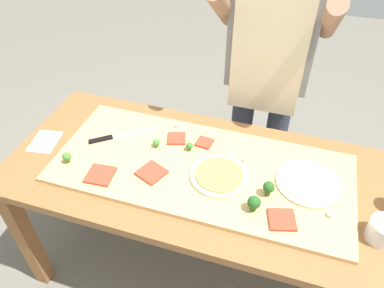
{
  "coord_description": "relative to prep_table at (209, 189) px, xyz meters",
  "views": [
    {
      "loc": [
        0.26,
        -1.07,
        1.91
      ],
      "look_at": [
        -0.1,
        0.05,
        0.87
      ],
      "focal_mm": 34.42,
      "sensor_mm": 36.0,
      "label": 1
    }
  ],
  "objects": [
    {
      "name": "ground_plane",
      "position": [
        0.0,
        0.0,
        -0.67
      ],
      "size": [
        8.0,
        8.0,
        0.0
      ],
      "primitive_type": "plane",
      "color": "#6B665B"
    },
    {
      "name": "prep_table",
      "position": [
        0.0,
        0.0,
        0.0
      ],
      "size": [
        1.78,
        0.76,
        0.77
      ],
      "color": "brown",
      "rests_on": "ground"
    },
    {
      "name": "cutting_board",
      "position": [
        -0.04,
        0.01,
        0.11
      ],
      "size": [
        1.27,
        0.55,
        0.02
      ],
      "primitive_type": "cube",
      "color": "tan",
      "rests_on": "prep_table"
    },
    {
      "name": "chefs_knife",
      "position": [
        -0.49,
        0.06,
        0.13
      ],
      "size": [
        0.26,
        0.21,
        0.02
      ],
      "color": "#B7BABF",
      "rests_on": "cutting_board"
    },
    {
      "name": "pizza_whole_pesto_green",
      "position": [
        0.05,
        -0.03,
        0.13
      ],
      "size": [
        0.25,
        0.25,
        0.02
      ],
      "color": "beige",
      "rests_on": "cutting_board"
    },
    {
      "name": "pizza_whole_white_garlic",
      "position": [
        0.4,
        0.04,
        0.13
      ],
      "size": [
        0.27,
        0.27,
        0.02
      ],
      "color": "beige",
      "rests_on": "cutting_board"
    },
    {
      "name": "pizza_slice_far_right",
      "position": [
        -0.23,
        -0.1,
        0.13
      ],
      "size": [
        0.14,
        0.14,
        0.01
      ],
      "primitive_type": "cube",
      "rotation": [
        0.0,
        0.0,
        -0.4
      ],
      "color": "#BC3D28",
      "rests_on": "cutting_board"
    },
    {
      "name": "pizza_slice_center",
      "position": [
        0.33,
        -0.17,
        0.13
      ],
      "size": [
        0.12,
        0.12,
        0.01
      ],
      "primitive_type": "cube",
      "rotation": [
        0.0,
        0.0,
        0.27
      ],
      "color": "#BC3D28",
      "rests_on": "cutting_board"
    },
    {
      "name": "pizza_slice_far_left",
      "position": [
        -0.07,
        0.15,
        0.13
      ],
      "size": [
        0.08,
        0.08,
        0.01
      ],
      "primitive_type": "cube",
      "rotation": [
        0.0,
        0.0,
        -0.11
      ],
      "color": "#BC3D28",
      "rests_on": "cutting_board"
    },
    {
      "name": "pizza_slice_near_right",
      "position": [
        -0.2,
        0.14,
        0.13
      ],
      "size": [
        0.1,
        0.1,
        0.01
      ],
      "primitive_type": "cube",
      "rotation": [
        0.0,
        0.0,
        0.31
      ],
      "color": "#BC3D28",
      "rests_on": "cutting_board"
    },
    {
      "name": "pizza_slice_near_left",
      "position": [
        -0.42,
        -0.17,
        0.13
      ],
      "size": [
        0.12,
        0.12,
        0.01
      ],
      "primitive_type": "cube",
      "rotation": [
        0.0,
        0.0,
        0.08
      ],
      "color": "#BC3D28",
      "rests_on": "cutting_board"
    },
    {
      "name": "broccoli_floret_back_left",
      "position": [
        -0.6,
        -0.14,
        0.15
      ],
      "size": [
        0.04,
        0.04,
        0.05
      ],
      "color": "#487A23",
      "rests_on": "cutting_board"
    },
    {
      "name": "broccoli_floret_front_right",
      "position": [
        0.25,
        -0.06,
        0.16
      ],
      "size": [
        0.05,
        0.05,
        0.07
      ],
      "color": "#2C5915",
      "rests_on": "cutting_board"
    },
    {
      "name": "broccoli_floret_back_right",
      "position": [
        -0.27,
        0.07,
        0.14
      ],
      "size": [
        0.03,
        0.03,
        0.04
      ],
      "color": "#487A23",
      "rests_on": "cutting_board"
    },
    {
      "name": "broccoli_floret_center_left",
      "position": [
        0.21,
        -0.16,
        0.16
      ],
      "size": [
        0.05,
        0.05,
        0.07
      ],
      "color": "#2C5915",
      "rests_on": "cutting_board"
    },
    {
      "name": "broccoli_floret_center_right",
      "position": [
        -0.12,
        0.09,
        0.15
      ],
      "size": [
        0.03,
        0.03,
        0.04
      ],
      "color": "#3F7220",
      "rests_on": "cutting_board"
    },
    {
      "name": "cheese_crumble_a",
      "position": [
        0.13,
        0.1,
        0.13
      ],
      "size": [
        0.02,
        0.02,
        0.01
      ],
      "primitive_type": "cube",
      "rotation": [
        0.0,
        0.0,
        0.49
      ],
      "color": "white",
      "rests_on": "cutting_board"
    },
    {
      "name": "cheese_crumble_b",
      "position": [
        -0.23,
        0.23,
        0.13
      ],
      "size": [
        0.02,
        0.02,
        0.02
      ],
      "primitive_type": "cube",
      "rotation": [
        0.0,
        0.0,
        0.07
      ],
      "color": "silver",
      "rests_on": "cutting_board"
    },
    {
      "name": "cheese_crumble_c",
      "position": [
        0.49,
        -0.1,
        0.13
      ],
      "size": [
        0.02,
        0.02,
        0.02
      ],
      "primitive_type": "cube",
      "rotation": [
        0.0,
        0.0,
        1.18
      ],
      "color": "silver",
      "rests_on": "cutting_board"
    },
    {
      "name": "flour_cup",
      "position": [
        0.67,
        -0.13,
        0.14
      ],
      "size": [
        0.11,
        0.11,
        0.08
      ],
      "color": "white",
      "rests_on": "prep_table"
    },
    {
      "name": "recipe_note",
      "position": [
        -0.79,
        -0.04,
        0.1
      ],
      "size": [
        0.14,
        0.17,
        0.0
      ],
      "primitive_type": "cube",
      "rotation": [
        0.0,
        0.0,
        0.17
      ],
      "color": "white",
      "rests_on": "prep_table"
    },
    {
      "name": "cook_center",
      "position": [
        0.13,
        0.59,
        0.33
      ],
      "size": [
        0.54,
        0.39,
        1.67
      ],
      "color": "#333847",
      "rests_on": "ground"
    }
  ]
}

